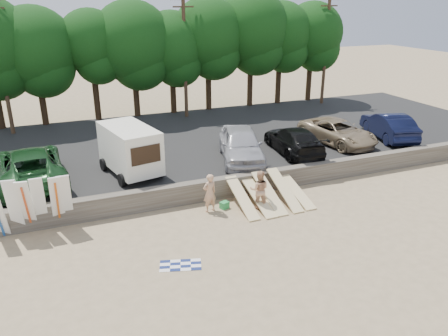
# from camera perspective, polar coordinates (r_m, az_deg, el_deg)

# --- Properties ---
(ground) EXTENTS (120.00, 120.00, 0.00)m
(ground) POSITION_cam_1_polar(r_m,az_deg,el_deg) (18.98, 3.81, -7.21)
(ground) COLOR tan
(ground) RESTS_ON ground
(seawall) EXTENTS (44.00, 0.50, 1.00)m
(seawall) POSITION_cam_1_polar(r_m,az_deg,el_deg) (21.22, 0.37, -2.45)
(seawall) COLOR #6B6356
(seawall) RESTS_ON ground
(parking_lot) EXTENTS (44.00, 14.50, 0.70)m
(parking_lot) POSITION_cam_1_polar(r_m,az_deg,el_deg) (27.91, -5.45, 3.04)
(parking_lot) COLOR #282828
(parking_lot) RESTS_ON ground
(treeline) EXTENTS (33.06, 6.16, 9.50)m
(treeline) POSITION_cam_1_polar(r_m,az_deg,el_deg) (33.28, -11.48, 16.31)
(treeline) COLOR #382616
(treeline) RESTS_ON parking_lot
(utility_poles) EXTENTS (25.80, 0.26, 9.00)m
(utility_poles) POSITION_cam_1_polar(r_m,az_deg,el_deg) (32.57, -5.16, 14.83)
(utility_poles) COLOR #473321
(utility_poles) RESTS_ON parking_lot
(box_trailer) EXTENTS (2.84, 4.19, 2.47)m
(box_trailer) POSITION_cam_1_polar(r_m,az_deg,el_deg) (22.25, -12.21, 2.56)
(box_trailer) COLOR white
(box_trailer) RESTS_ON parking_lot
(car_1) EXTENTS (3.37, 6.49, 1.75)m
(car_1) POSITION_cam_1_polar(r_m,az_deg,el_deg) (22.81, -23.93, 0.27)
(car_1) COLOR #173F1C
(car_1) RESTS_ON parking_lot
(car_2) EXTENTS (3.55, 5.71, 1.81)m
(car_2) POSITION_cam_1_polar(r_m,az_deg,el_deg) (23.83, 2.22, 3.09)
(car_2) COLOR #B2B0B6
(car_2) RESTS_ON parking_lot
(car_3) EXTENTS (2.61, 5.32, 1.49)m
(car_3) POSITION_cam_1_polar(r_m,az_deg,el_deg) (25.42, 9.07, 3.62)
(car_3) COLOR black
(car_3) RESTS_ON parking_lot
(car_4) EXTENTS (3.25, 5.55, 1.45)m
(car_4) POSITION_cam_1_polar(r_m,az_deg,el_deg) (27.63, 14.60, 4.59)
(car_4) COLOR #8D785A
(car_4) RESTS_ON parking_lot
(car_5) EXTENTS (2.98, 5.26, 1.64)m
(car_5) POSITION_cam_1_polar(r_m,az_deg,el_deg) (29.66, 20.72, 5.20)
(car_5) COLOR black
(car_5) RESTS_ON parking_lot
(surfboard_upright_1) EXTENTS (0.58, 0.67, 2.55)m
(surfboard_upright_1) POSITION_cam_1_polar(r_m,az_deg,el_deg) (19.34, -25.70, -4.64)
(surfboard_upright_1) COLOR white
(surfboard_upright_1) RESTS_ON ground
(surfboard_upright_2) EXTENTS (0.59, 0.91, 2.49)m
(surfboard_upright_2) POSITION_cam_1_polar(r_m,az_deg,el_deg) (19.26, -24.37, -4.62)
(surfboard_upright_2) COLOR white
(surfboard_upright_2) RESTS_ON ground
(surfboard_upright_3) EXTENTS (0.52, 0.79, 2.51)m
(surfboard_upright_3) POSITION_cam_1_polar(r_m,az_deg,el_deg) (19.29, -22.97, -4.33)
(surfboard_upright_3) COLOR white
(surfboard_upright_3) RESTS_ON ground
(surfboard_upright_4) EXTENTS (0.54, 0.88, 2.49)m
(surfboard_upright_4) POSITION_cam_1_polar(r_m,az_deg,el_deg) (19.21, -20.93, -4.16)
(surfboard_upright_4) COLOR white
(surfboard_upright_4) RESTS_ON ground
(surfboard_upright_5) EXTENTS (0.51, 0.85, 2.49)m
(surfboard_upright_5) POSITION_cam_1_polar(r_m,az_deg,el_deg) (19.24, -19.99, -3.98)
(surfboard_upright_5) COLOR white
(surfboard_upright_5) RESTS_ON ground
(surfboard_low_0) EXTENTS (0.56, 2.86, 1.04)m
(surfboard_low_0) POSITION_cam_1_polar(r_m,az_deg,el_deg) (20.06, 2.37, -3.87)
(surfboard_low_0) COLOR beige
(surfboard_low_0) RESTS_ON ground
(surfboard_low_1) EXTENTS (0.56, 2.90, 0.91)m
(surfboard_low_1) POSITION_cam_1_polar(r_m,az_deg,el_deg) (20.35, 4.47, -3.75)
(surfboard_low_1) COLOR beige
(surfboard_low_1) RESTS_ON ground
(surfboard_low_2) EXTENTS (0.56, 2.83, 1.12)m
(surfboard_low_2) POSITION_cam_1_polar(r_m,az_deg,el_deg) (20.53, 5.90, -3.24)
(surfboard_low_2) COLOR beige
(surfboard_low_2) RESTS_ON ground
(surfboard_low_3) EXTENTS (0.56, 2.81, 1.18)m
(surfboard_low_3) POSITION_cam_1_polar(r_m,az_deg,el_deg) (20.87, 7.90, -2.81)
(surfboard_low_3) COLOR beige
(surfboard_low_3) RESTS_ON ground
(surfboard_low_4) EXTENTS (0.56, 2.92, 0.81)m
(surfboard_low_4) POSITION_cam_1_polar(r_m,az_deg,el_deg) (21.34, 9.35, -2.88)
(surfboard_low_4) COLOR beige
(surfboard_low_4) RESTS_ON ground
(beachgoer_a) EXTENTS (0.73, 0.54, 1.81)m
(beachgoer_a) POSITION_cam_1_polar(r_m,az_deg,el_deg) (19.58, -1.89, -3.28)
(beachgoer_a) COLOR tan
(beachgoer_a) RESTS_ON ground
(beachgoer_b) EXTENTS (1.10, 1.00, 1.83)m
(beachgoer_b) POSITION_cam_1_polar(r_m,az_deg,el_deg) (19.94, 4.63, -2.84)
(beachgoer_b) COLOR tan
(beachgoer_b) RESTS_ON ground
(cooler) EXTENTS (0.46, 0.41, 0.32)m
(cooler) POSITION_cam_1_polar(r_m,az_deg,el_deg) (20.15, 0.05, -4.86)
(cooler) COLOR green
(cooler) RESTS_ON ground
(gear_bag) EXTENTS (0.36, 0.33, 0.22)m
(gear_bag) POSITION_cam_1_polar(r_m,az_deg,el_deg) (21.37, 4.40, -3.49)
(gear_bag) COLOR orange
(gear_bag) RESTS_ON ground
(beach_towel) EXTENTS (1.86, 1.86, 0.00)m
(beach_towel) POSITION_cam_1_polar(r_m,az_deg,el_deg) (16.29, -5.71, -12.51)
(beach_towel) COLOR white
(beach_towel) RESTS_ON ground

